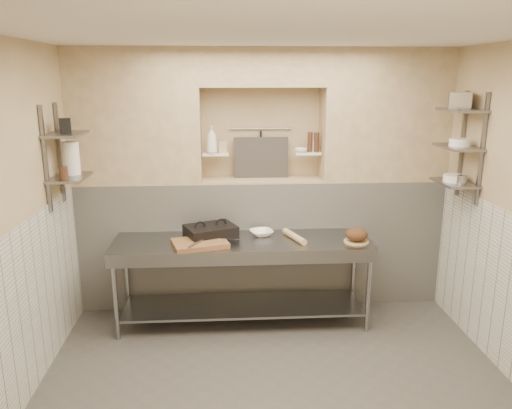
{
  "coord_description": "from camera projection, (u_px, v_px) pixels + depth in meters",
  "views": [
    {
      "loc": [
        -0.41,
        -3.6,
        2.51
      ],
      "look_at": [
        -0.12,
        0.9,
        1.35
      ],
      "focal_mm": 35.0,
      "sensor_mm": 36.0,
      "label": 1
    }
  ],
  "objects": [
    {
      "name": "floor",
      "position": [
        277.0,
        394.0,
        4.14
      ],
      "size": [
        4.0,
        3.9,
        0.1
      ],
      "primitive_type": "cube",
      "color": "#4D4844",
      "rests_on": "ground"
    },
    {
      "name": "ceiling",
      "position": [
        281.0,
        25.0,
        3.41
      ],
      "size": [
        4.0,
        3.9,
        0.1
      ],
      "primitive_type": "cube",
      "color": "silver",
      "rests_on": "ground"
    },
    {
      "name": "wall_left",
      "position": [
        1.0,
        233.0,
        3.65
      ],
      "size": [
        0.1,
        3.9,
        2.8
      ],
      "primitive_type": "cube",
      "color": "tan",
      "rests_on": "ground"
    },
    {
      "name": "wall_back",
      "position": [
        260.0,
        176.0,
        5.71
      ],
      "size": [
        4.0,
        0.1,
        2.8
      ],
      "primitive_type": "cube",
      "color": "tan",
      "rests_on": "ground"
    },
    {
      "name": "wall_front",
      "position": [
        338.0,
        386.0,
        1.84
      ],
      "size": [
        4.0,
        0.1,
        2.8
      ],
      "primitive_type": "cube",
      "color": "tan",
      "rests_on": "ground"
    },
    {
      "name": "backwall_lower",
      "position": [
        262.0,
        241.0,
        5.64
      ],
      "size": [
        4.0,
        0.4,
        1.4
      ],
      "primitive_type": "cube",
      "color": "silver",
      "rests_on": "floor"
    },
    {
      "name": "alcove_sill",
      "position": [
        262.0,
        180.0,
        5.46
      ],
      "size": [
        1.3,
        0.4,
        0.02
      ],
      "primitive_type": "cube",
      "color": "tan",
      "rests_on": "backwall_lower"
    },
    {
      "name": "backwall_pillar_left",
      "position": [
        136.0,
        117.0,
        5.21
      ],
      "size": [
        1.35,
        0.4,
        1.4
      ],
      "primitive_type": "cube",
      "color": "tan",
      "rests_on": "backwall_lower"
    },
    {
      "name": "backwall_pillar_right",
      "position": [
        384.0,
        116.0,
        5.37
      ],
      "size": [
        1.35,
        0.4,
        1.4
      ],
      "primitive_type": "cube",
      "color": "tan",
      "rests_on": "backwall_lower"
    },
    {
      "name": "backwall_header",
      "position": [
        262.0,
        67.0,
        5.17
      ],
      "size": [
        1.3,
        0.4,
        0.4
      ],
      "primitive_type": "cube",
      "color": "tan",
      "rests_on": "backwall_lower"
    },
    {
      "name": "wainscot_left",
      "position": [
        20.0,
        319.0,
        3.83
      ],
      "size": [
        0.02,
        3.9,
        1.4
      ],
      "primitive_type": "cube",
      "color": "silver",
      "rests_on": "floor"
    },
    {
      "name": "alcove_shelf_left",
      "position": [
        216.0,
        154.0,
        5.36
      ],
      "size": [
        0.28,
        0.16,
        0.02
      ],
      "primitive_type": "cube",
      "color": "white",
      "rests_on": "backwall_lower"
    },
    {
      "name": "alcove_shelf_right",
      "position": [
        308.0,
        153.0,
        5.42
      ],
      "size": [
        0.28,
        0.16,
        0.02
      ],
      "primitive_type": "cube",
      "color": "white",
      "rests_on": "backwall_lower"
    },
    {
      "name": "utensil_rail",
      "position": [
        261.0,
        129.0,
        5.49
      ],
      "size": [
        0.7,
        0.02,
        0.02
      ],
      "primitive_type": "cylinder",
      "rotation": [
        0.0,
        1.57,
        0.0
      ],
      "color": "gray",
      "rests_on": "wall_back"
    },
    {
      "name": "hanging_steel",
      "position": [
        261.0,
        144.0,
        5.52
      ],
      "size": [
        0.02,
        0.02,
        0.3
      ],
      "primitive_type": "cylinder",
      "color": "black",
      "rests_on": "utensil_rail"
    },
    {
      "name": "splash_panel",
      "position": [
        261.0,
        158.0,
        5.5
      ],
      "size": [
        0.6,
        0.08,
        0.45
      ],
      "primitive_type": "cube",
      "rotation": [
        -0.14,
        0.0,
        0.0
      ],
      "color": "#383330",
      "rests_on": "alcove_sill"
    },
    {
      "name": "shelf_rail_left_a",
      "position": [
        60.0,
        153.0,
        4.76
      ],
      "size": [
        0.03,
        0.03,
        0.95
      ],
      "primitive_type": "cube",
      "color": "slate",
      "rests_on": "wall_left"
    },
    {
      "name": "shelf_rail_left_b",
      "position": [
        46.0,
        160.0,
        4.38
      ],
      "size": [
        0.03,
        0.03,
        0.95
      ],
      "primitive_type": "cube",
      "color": "slate",
      "rests_on": "wall_left"
    },
    {
      "name": "wall_shelf_left_lower",
      "position": [
        70.0,
        177.0,
        4.63
      ],
      "size": [
        0.3,
        0.5,
        0.02
      ],
      "primitive_type": "cube",
      "color": "slate",
      "rests_on": "wall_left"
    },
    {
      "name": "wall_shelf_left_upper",
      "position": [
        66.0,
        134.0,
        4.53
      ],
      "size": [
        0.3,
        0.5,
        0.03
      ],
      "primitive_type": "cube",
      "color": "slate",
      "rests_on": "wall_left"
    },
    {
      "name": "shelf_rail_right_a",
      "position": [
        462.0,
        144.0,
        4.99
      ],
      "size": [
        0.03,
        0.03,
        1.05
      ],
      "primitive_type": "cube",
      "color": "slate",
      "rests_on": "wall_right"
    },
    {
      "name": "shelf_rail_right_b",
      "position": [
        482.0,
        150.0,
        4.61
      ],
      "size": [
        0.03,
        0.03,
        1.05
      ],
      "primitive_type": "cube",
      "color": "slate",
      "rests_on": "wall_right"
    },
    {
      "name": "wall_shelf_right_lower",
      "position": [
        454.0,
        183.0,
        4.88
      ],
      "size": [
        0.3,
        0.5,
        0.02
      ],
      "primitive_type": "cube",
      "color": "slate",
      "rests_on": "wall_right"
    },
    {
      "name": "wall_shelf_right_mid",
      "position": [
        458.0,
        147.0,
        4.79
      ],
      "size": [
        0.3,
        0.5,
        0.02
      ],
      "primitive_type": "cube",
      "color": "slate",
      "rests_on": "wall_right"
    },
    {
      "name": "wall_shelf_right_upper",
      "position": [
        462.0,
        110.0,
        4.71
      ],
      "size": [
        0.3,
        0.5,
        0.03
      ],
      "primitive_type": "cube",
      "color": "slate",
      "rests_on": "wall_right"
    },
    {
      "name": "prep_table",
      "position": [
        243.0,
        265.0,
        5.09
      ],
      "size": [
        2.6,
        0.7,
        0.9
      ],
      "color": "gray",
      "rests_on": "floor"
    },
    {
      "name": "panini_press",
      "position": [
        211.0,
        232.0,
        5.1
      ],
      "size": [
        0.59,
        0.52,
        0.13
      ],
      "rotation": [
        0.0,
        0.0,
        0.4
      ],
      "color": "black",
      "rests_on": "prep_table"
    },
    {
      "name": "cutting_board",
      "position": [
        200.0,
        243.0,
        4.88
      ],
      "size": [
        0.6,
        0.49,
        0.05
      ],
      "primitive_type": "cube",
      "rotation": [
        0.0,
        0.0,
        0.27
      ],
      "color": "brown",
      "rests_on": "prep_table"
    },
    {
      "name": "knife_blade",
      "position": [
        229.0,
        239.0,
        4.95
      ],
      "size": [
        0.24,
        0.07,
        0.01
      ],
      "primitive_type": "cube",
      "rotation": [
        0.0,
        0.0,
        -0.18
      ],
      "color": "gray",
      "rests_on": "cutting_board"
    },
    {
      "name": "tongs",
      "position": [
        196.0,
        243.0,
        4.78
      ],
      "size": [
        0.14,
        0.24,
        0.02
      ],
      "primitive_type": "cylinder",
      "rotation": [
        1.57,
        0.0,
        -0.49
      ],
      "color": "gray",
      "rests_on": "cutting_board"
    },
    {
      "name": "mixing_bowl",
      "position": [
        261.0,
        233.0,
        5.19
      ],
      "size": [
        0.29,
        0.29,
        0.06
      ],
      "primitive_type": "imported",
      "rotation": [
        0.0,
        0.0,
        0.28
      ],
      "color": "white",
      "rests_on": "prep_table"
    },
    {
      "name": "rolling_pin",
      "position": [
        294.0,
        236.0,
        5.07
      ],
      "size": [
        0.2,
        0.42,
        0.06
      ],
      "primitive_type": "cylinder",
      "rotation": [
        1.57,
        0.0,
        0.34
      ],
      "color": "tan",
      "rests_on": "prep_table"
    },
    {
      "name": "bread_board",
      "position": [
        356.0,
        241.0,
        4.99
      ],
      "size": [
        0.25,
        0.25,
        0.01
      ],
      "primitive_type": "cylinder",
      "color": "tan",
      "rests_on": "prep_table"
    },
    {
      "name": "bread_loaf",
      "position": [
        357.0,
        234.0,
        4.97
      ],
      "size": [
        0.22,
        0.22,
        0.13
      ],
      "primitive_type": "ellipsoid",
      "color": "#4C2D19",
      "rests_on": "bread_board"
    },
    {
      "name": "bottle_soap",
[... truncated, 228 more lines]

